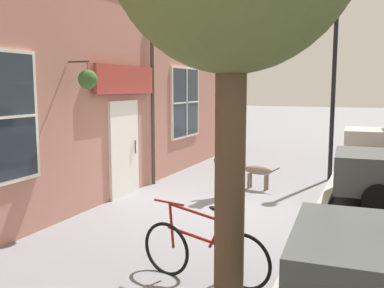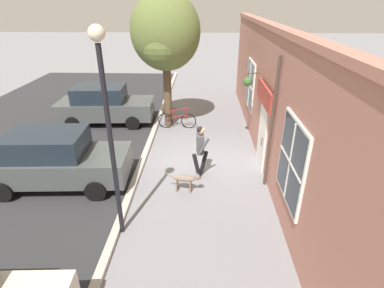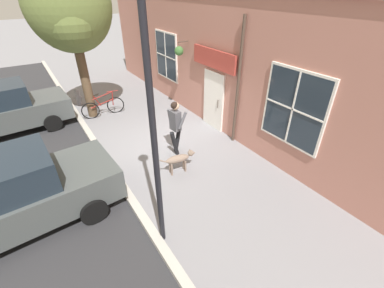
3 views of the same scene
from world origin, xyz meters
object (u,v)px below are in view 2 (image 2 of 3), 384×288
at_px(parked_car_nearest_curb, 104,105).
at_px(fire_hydrant, 168,107).
at_px(pedestrian_walking, 200,147).
at_px(parked_car_mid_block, 55,159).
at_px(leaning_bicycle, 177,120).
at_px(street_tree_by_curb, 165,35).
at_px(street_lamp, 107,112).
at_px(dog_on_leash, 186,179).

relative_size(parked_car_nearest_curb, fire_hydrant, 5.70).
xyz_separation_m(pedestrian_walking, parked_car_mid_block, (4.43, 0.64, -0.20)).
bearing_deg(leaning_bicycle, pedestrian_walking, 105.02).
distance_m(street_tree_by_curb, parked_car_mid_block, 6.47).
xyz_separation_m(parked_car_mid_block, street_lamp, (-2.51, 2.07, 2.31)).
xyz_separation_m(street_tree_by_curb, leaning_bicycle, (-0.43, 0.17, -3.59)).
xyz_separation_m(pedestrian_walking, street_lamp, (1.93, 2.70, 2.12)).
xyz_separation_m(leaning_bicycle, street_lamp, (0.84, 6.77, 2.81)).
distance_m(leaning_bicycle, fire_hydrant, 1.80).
height_order(pedestrian_walking, fire_hydrant, pedestrian_walking).
relative_size(street_tree_by_curb, fire_hydrant, 7.35).
bearing_deg(street_tree_by_curb, pedestrian_walking, 109.75).
xyz_separation_m(pedestrian_walking, leaning_bicycle, (1.09, -4.06, -0.70)).
bearing_deg(leaning_bicycle, street_lamp, 82.93).
distance_m(street_tree_by_curb, leaning_bicycle, 3.62).
bearing_deg(pedestrian_walking, dog_on_leash, 64.98).
distance_m(pedestrian_walking, street_lamp, 3.94).
xyz_separation_m(pedestrian_walking, street_tree_by_curb, (1.52, -4.24, 2.90)).
bearing_deg(street_lamp, fire_hydrant, -91.55).
bearing_deg(parked_car_nearest_curb, street_tree_by_curb, 173.44).
bearing_deg(leaning_bicycle, dog_on_leash, 97.64).
bearing_deg(street_tree_by_curb, parked_car_nearest_curb, -6.56).
xyz_separation_m(parked_car_nearest_curb, parked_car_mid_block, (-0.06, 5.21, 0.00)).
relative_size(pedestrian_walking, parked_car_nearest_curb, 0.40).
bearing_deg(parked_car_mid_block, dog_on_leash, 176.13).
distance_m(dog_on_leash, street_lamp, 3.61).
bearing_deg(dog_on_leash, pedestrian_walking, -115.02).
distance_m(pedestrian_walking, street_tree_by_curb, 5.35).
height_order(street_tree_by_curb, street_lamp, street_tree_by_curb).
relative_size(pedestrian_walking, dog_on_leash, 1.61).
distance_m(street_tree_by_curb, street_lamp, 6.99).
bearing_deg(pedestrian_walking, leaning_bicycle, -74.98).
relative_size(dog_on_leash, street_lamp, 0.23).
distance_m(dog_on_leash, street_tree_by_curb, 6.33).
bearing_deg(parked_car_mid_block, street_lamp, 140.50).
height_order(pedestrian_walking, street_lamp, street_lamp).
height_order(parked_car_mid_block, street_lamp, street_lamp).
xyz_separation_m(dog_on_leash, parked_car_nearest_curb, (4.07, -5.49, 0.43)).
distance_m(parked_car_mid_block, fire_hydrant, 6.97).
xyz_separation_m(dog_on_leash, parked_car_mid_block, (4.01, -0.27, 0.43)).
relative_size(pedestrian_walking, street_lamp, 0.36).
bearing_deg(parked_car_mid_block, leaning_bicycle, -125.43).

